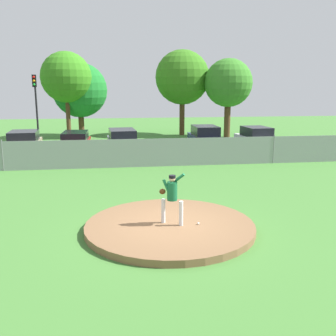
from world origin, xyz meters
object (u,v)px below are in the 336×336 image
parked_car_slate (122,142)px  traffic_cone_orange (166,148)px  parked_car_red (76,144)px  traffic_light_near (36,99)px  parked_car_navy (205,139)px  parked_car_champagne (24,144)px  pitcher_youth (172,194)px  parked_car_white (256,139)px  baseball (198,223)px

parked_car_slate → traffic_cone_orange: size_ratio=8.70×
parked_car_red → traffic_light_near: (-3.17, 4.14, 2.89)m
parked_car_navy → traffic_cone_orange: 2.88m
parked_car_champagne → pitcher_youth: bearing=-62.5°
parked_car_champagne → parked_car_white: bearing=1.1°
baseball → parked_car_red: 15.71m
parked_car_champagne → parked_car_red: size_ratio=0.96×
parked_car_champagne → traffic_cone_orange: 9.56m
parked_car_red → traffic_cone_orange: (6.21, 0.65, -0.50)m
traffic_cone_orange → traffic_light_near: 10.56m
parked_car_white → parked_car_champagne: (-16.13, -0.32, -0.00)m
pitcher_youth → parked_car_white: size_ratio=0.39×
baseball → traffic_cone_orange: (1.05, 15.48, 0.01)m
pitcher_youth → traffic_cone_orange: size_ratio=3.03×
parked_car_white → traffic_light_near: traffic_light_near is taller
pitcher_youth → parked_car_white: bearing=60.6°
traffic_cone_orange → pitcher_youth: bearing=-97.0°
parked_car_navy → traffic_cone_orange: size_ratio=8.00×
baseball → parked_car_navy: bearing=75.8°
parked_car_navy → parked_car_slate: size_ratio=0.92×
baseball → parked_car_navy: (3.85, 15.23, 0.60)m
parked_car_red → pitcher_youth: bearing=-73.5°
parked_car_white → parked_car_slate: (-9.68, -0.33, 0.01)m
parked_car_navy → traffic_light_near: (-12.18, 3.74, 2.80)m
parked_car_red → parked_car_slate: bearing=1.1°
parked_car_navy → parked_car_white: 3.80m
pitcher_youth → traffic_light_near: bearing=111.8°
baseball → parked_car_slate: bearing=97.7°
baseball → traffic_light_near: 21.00m
pitcher_youth → parked_car_champagne: pitcher_youth is taller
parked_car_navy → pitcher_youth: bearing=-107.3°
traffic_cone_orange → baseball: bearing=-93.9°
parked_car_white → parked_car_slate: size_ratio=0.88×
baseball → traffic_light_near: bearing=113.7°
parked_car_white → parked_car_red: size_ratio=0.90×
parked_car_red → baseball: bearing=-70.8°
parked_car_champagne → traffic_light_near: 4.98m
pitcher_youth → parked_car_slate: size_ratio=0.35×
baseball → parked_car_red: parked_car_red is taller
parked_car_navy → parked_car_slate: (-5.87, -0.34, -0.05)m
parked_car_navy → traffic_cone_orange: parked_car_navy is taller
parked_car_champagne → traffic_cone_orange: parked_car_champagne is taller
baseball → traffic_light_near: size_ratio=0.01×
parked_car_champagne → traffic_light_near: size_ratio=0.84×
pitcher_youth → baseball: bearing=-12.4°
traffic_cone_orange → parked_car_slate: bearing=-169.2°
parked_car_navy → parked_car_champagne: bearing=-178.5°
parked_car_white → traffic_light_near: 16.67m
parked_car_champagne → baseball: bearing=-60.4°
baseball → parked_car_red: bearing=109.2°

